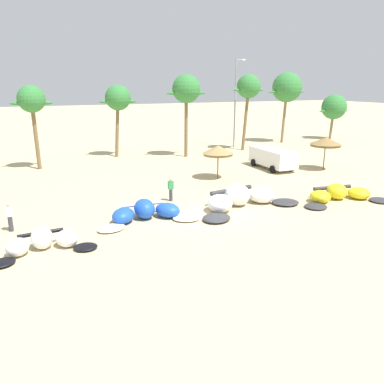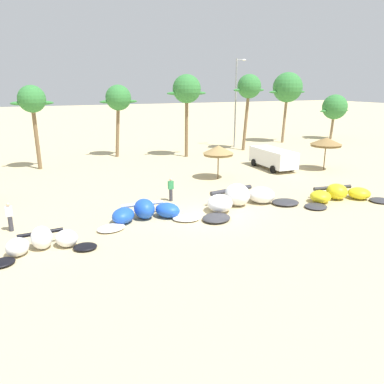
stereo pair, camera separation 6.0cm
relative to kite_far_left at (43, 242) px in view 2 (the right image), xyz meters
The scene contains 17 objects.
ground_plane 9.64m from the kite_far_left, ahead, with size 260.00×260.00×0.00m, color #C6B284.
kite_far_left is the anchor object (origin of this frame).
kite_left 6.17m from the kite_far_left, 20.12° to the left, with size 6.30×3.02×1.17m.
kite_left_of_center 12.35m from the kite_far_left, ahead, with size 7.83×4.15×1.46m.
kite_center 19.14m from the kite_far_left, ahead, with size 6.82×3.62×1.08m.
beach_umbrella_middle 17.29m from the kite_far_left, 33.10° to the left, with size 2.57×2.57×2.82m.
beach_umbrella_near_palms 26.51m from the kite_far_left, 18.57° to the left, with size 2.85×2.85×3.02m.
parked_van 23.64m from the kite_far_left, 27.51° to the left, with size 2.40×5.32×1.84m.
person_near_kites 3.71m from the kite_far_left, 113.05° to the left, with size 0.36×0.24×1.62m.
person_by_umbrellas 9.85m from the kite_far_left, 30.57° to the left, with size 0.36×0.24×1.62m.
palm_left 20.36m from the kite_far_left, 87.83° to the left, with size 3.67×2.44×7.65m.
palm_left_of_gap 25.31m from the kite_far_left, 67.71° to the left, with size 4.05×2.70×7.67m.
palm_center_left 26.23m from the kite_far_left, 51.01° to the left, with size 4.49×2.99×8.73m.
palm_center_right 32.80m from the kite_far_left, 40.57° to the left, with size 4.16×2.77×8.84m.
palm_right_of_gap 40.85m from the kite_far_left, 36.62° to the left, with size 5.85×3.90×9.24m.
palm_right 47.45m from the kite_far_left, 30.44° to the left, with size 5.25×3.50×6.31m.
lamppost_west_center 33.82m from the kite_far_left, 43.94° to the left, with size 1.39×0.24×10.66m.
Camera 2 is at (-9.77, -19.43, 7.72)m, focal length 35.33 mm.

